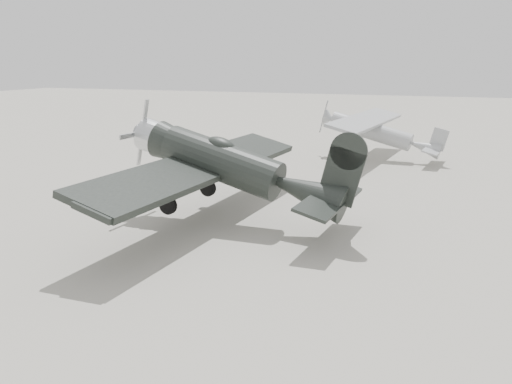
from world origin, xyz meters
TOP-DOWN VIEW (x-y plane):
  - ground at (0.00, 0.00)m, footprint 160.00×160.00m
  - lowwing_monoplane at (-2.02, 2.96)m, footprint 9.29×13.01m
  - highwing_monoplane at (1.56, 17.94)m, footprint 7.88×11.06m

SIDE VIEW (x-z plane):
  - ground at x=0.00m, z-range 0.00..0.00m
  - highwing_monoplane at x=1.56m, z-range 0.39..3.52m
  - lowwing_monoplane at x=-2.02m, z-range 0.12..4.31m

